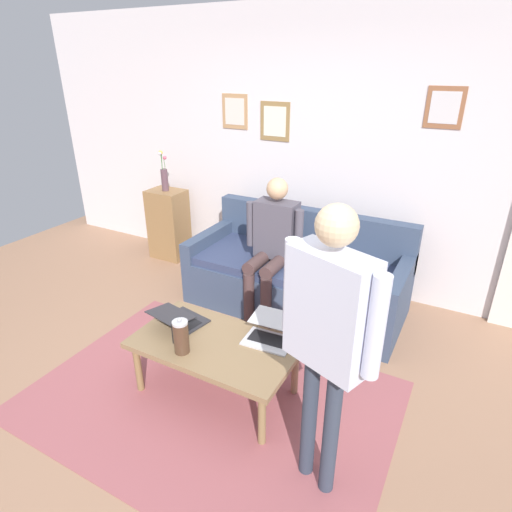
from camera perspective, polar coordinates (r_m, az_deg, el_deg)
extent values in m
plane|color=#9D7357|center=(3.20, -7.96, -18.72)|extent=(7.68, 7.68, 0.00)
cube|color=#9E5357|center=(3.19, -6.26, -18.56)|extent=(2.50, 1.73, 0.01)
cube|color=silver|center=(4.35, 8.53, 13.43)|extent=(7.04, 0.10, 2.70)
cube|color=#935939|center=(4.00, 24.06, 17.77)|extent=(0.30, 0.02, 0.33)
cube|color=silver|center=(3.99, 24.04, 17.76)|extent=(0.23, 0.00, 0.25)
cube|color=tan|center=(4.65, -2.84, 18.85)|extent=(0.30, 0.02, 0.35)
cube|color=beige|center=(4.65, -2.90, 18.84)|extent=(0.23, 0.00, 0.26)
cube|color=olive|center=(4.44, 2.58, 17.64)|extent=(0.32, 0.02, 0.38)
cube|color=silver|center=(4.43, 2.53, 17.63)|extent=(0.24, 0.00, 0.29)
cube|color=#394760|center=(4.10, 5.27, -4.19)|extent=(2.02, 0.90, 0.42)
cube|color=#333D5E|center=(3.97, 5.29, -1.16)|extent=(1.78, 0.82, 0.08)
cube|color=#394760|center=(4.23, 7.56, 3.25)|extent=(2.02, 0.14, 0.46)
cube|color=#394760|center=(3.74, 18.92, -3.19)|extent=(0.12, 0.90, 0.20)
cube|color=#394760|center=(4.38, -6.03, 2.24)|extent=(0.12, 0.90, 0.20)
cube|color=olive|center=(2.99, -5.53, -11.76)|extent=(1.13, 0.64, 0.04)
cylinder|color=olive|center=(2.78, 0.80, -21.08)|extent=(0.05, 0.05, 0.39)
cylinder|color=olive|center=(3.24, -15.56, -14.30)|extent=(0.05, 0.05, 0.39)
cylinder|color=#91694D|center=(3.11, 5.28, -15.12)|extent=(0.05, 0.05, 0.39)
cylinder|color=#90634A|center=(3.53, -9.96, -9.99)|extent=(0.05, 0.05, 0.39)
cube|color=silver|center=(2.97, 1.63, -11.37)|extent=(0.35, 0.25, 0.01)
cube|color=black|center=(2.98, 1.77, -11.07)|extent=(0.29, 0.15, 0.00)
cube|color=silver|center=(3.00, 2.57, -8.40)|extent=(0.34, 0.23, 0.02)
cube|color=silver|center=(3.00, 2.55, -8.43)|extent=(0.31, 0.21, 0.02)
cube|color=#28282D|center=(3.22, -9.50, -8.51)|extent=(0.35, 0.28, 0.01)
cube|color=black|center=(3.21, -9.75, -8.53)|extent=(0.28, 0.18, 0.00)
cube|color=#28282D|center=(3.09, -11.43, -7.70)|extent=(0.34, 0.27, 0.03)
cube|color=silver|center=(3.10, -11.38, -7.68)|extent=(0.31, 0.24, 0.03)
cylinder|color=#4C3323|center=(2.86, -10.04, -10.78)|extent=(0.10, 0.10, 0.22)
cylinder|color=#B7B7BC|center=(2.80, -10.21, -8.82)|extent=(0.10, 0.10, 0.02)
sphere|color=#B2B2B7|center=(2.78, -10.25, -8.42)|extent=(0.03, 0.03, 0.03)
cube|color=black|center=(2.89, -11.10, -10.21)|extent=(0.01, 0.01, 0.15)
cube|color=olive|center=(5.17, -11.66, 4.22)|extent=(0.42, 0.32, 0.83)
cylinder|color=#5A3F49|center=(5.02, -12.19, 9.97)|extent=(0.08, 0.08, 0.25)
cylinder|color=#3D7038|center=(4.96, -12.59, 12.31)|extent=(0.03, 0.02, 0.18)
sphere|color=silver|center=(4.94, -12.83, 13.29)|extent=(0.04, 0.04, 0.04)
cylinder|color=#3D7038|center=(4.97, -12.22, 12.07)|extent=(0.01, 0.02, 0.13)
sphere|color=#D1536A|center=(4.95, -12.19, 12.80)|extent=(0.04, 0.04, 0.04)
cylinder|color=#3D7038|center=(4.98, -12.55, 12.38)|extent=(0.01, 0.02, 0.18)
sphere|color=gold|center=(4.96, -12.70, 13.42)|extent=(0.04, 0.04, 0.04)
cylinder|color=#3D7038|center=(4.97, -12.57, 12.39)|extent=(0.01, 0.02, 0.19)
sphere|color=gold|center=(4.96, -12.77, 13.46)|extent=(0.04, 0.04, 0.04)
cylinder|color=#323B4B|center=(2.43, 10.03, -22.35)|extent=(0.08, 0.08, 0.84)
cylinder|color=#323B4B|center=(2.50, 7.19, -20.59)|extent=(0.08, 0.08, 0.84)
cube|color=silver|center=(2.01, 9.87, -7.23)|extent=(0.46, 0.32, 0.59)
cylinder|color=silver|center=(1.88, 15.84, -9.33)|extent=(0.10, 0.10, 0.50)
cylinder|color=silver|center=(2.14, 4.79, -3.97)|extent=(0.10, 0.10, 0.50)
sphere|color=beige|center=(1.83, 10.82, 4.06)|extent=(0.19, 0.19, 0.19)
cylinder|color=#4B3433|center=(3.74, 1.35, -6.40)|extent=(0.10, 0.10, 0.50)
cylinder|color=#4B3433|center=(3.81, -0.93, -5.77)|extent=(0.10, 0.10, 0.50)
cylinder|color=#4B3433|center=(3.74, 2.66, -1.21)|extent=(0.12, 0.40, 0.12)
cylinder|color=#4B3433|center=(3.81, 0.36, -0.67)|extent=(0.12, 0.40, 0.12)
cube|color=#504C58|center=(3.82, 2.77, 3.61)|extent=(0.37, 0.20, 0.52)
cylinder|color=#504C58|center=(3.68, 5.77, 3.09)|extent=(0.08, 0.08, 0.42)
cylinder|color=#504C58|center=(3.87, -0.71, 4.34)|extent=(0.08, 0.08, 0.42)
sphere|color=tan|center=(3.70, 2.89, 9.03)|extent=(0.19, 0.19, 0.19)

